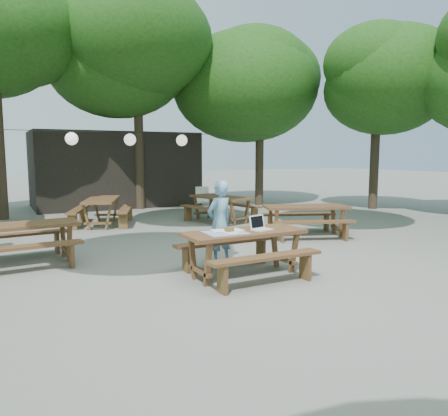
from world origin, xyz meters
TOP-DOWN VIEW (x-y plane):
  - ground at (0.00, 0.00)m, footprint 80.00×80.00m
  - pavilion at (0.50, 10.50)m, footprint 6.00×3.00m
  - main_picnic_table at (-0.19, -0.37)m, footprint 2.00×1.58m
  - picnic_table_nw at (-3.39, 2.14)m, footprint 2.04×1.68m
  - picnic_table_ne at (2.91, 1.90)m, footprint 2.35×2.18m
  - picnic_table_far_w at (-1.08, 5.91)m, footprint 2.16×2.34m
  - picnic_table_far_e at (2.17, 4.91)m, footprint 1.99×2.23m
  - woman at (-0.18, 0.52)m, footprint 0.64×0.51m
  - plastic_chair at (2.39, 6.65)m, footprint 0.57×0.57m
  - laptop at (0.09, -0.39)m, footprint 0.38×0.33m
  - tabletop_clutter at (-0.52, -0.36)m, footprint 0.71×0.62m
  - paper_lanterns at (-0.19, 6.00)m, footprint 9.00×0.34m

SIDE VIEW (x-z plane):
  - ground at x=0.00m, z-range 0.00..0.00m
  - plastic_chair at x=2.39m, z-range -0.19..0.71m
  - main_picnic_table at x=-0.19m, z-range 0.01..0.76m
  - picnic_table_nw at x=-3.39m, z-range 0.01..0.76m
  - picnic_table_ne at x=2.91m, z-range 0.01..0.76m
  - picnic_table_far_w at x=-1.08m, z-range 0.01..0.76m
  - picnic_table_far_e at x=2.17m, z-range 0.01..0.76m
  - tabletop_clutter at x=-0.52m, z-range 0.72..0.80m
  - woman at x=-0.18m, z-range 0.00..1.52m
  - laptop at x=0.09m, z-range 0.69..0.93m
  - pavilion at x=0.50m, z-range 0.00..2.80m
  - paper_lanterns at x=-0.19m, z-range 2.21..2.59m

